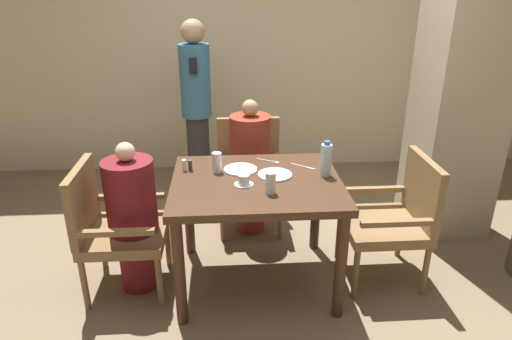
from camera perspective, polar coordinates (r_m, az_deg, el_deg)
The scene contains 20 objects.
ground_plane at distance 3.30m, azimuth 0.05°, elevation -13.51°, with size 16.00×16.00×0.00m, color #7A664C.
wall_back at distance 4.85m, azimuth -1.76°, elevation 16.26°, with size 8.00×0.06×2.80m.
pillar_stone at distance 3.86m, azimuth 24.71°, elevation 11.82°, with size 0.58×0.58×2.70m.
dining_table at distance 2.95m, azimuth 0.06°, elevation -3.20°, with size 1.08×0.91×0.77m.
chair_left_side at distance 3.12m, azimuth -17.60°, elevation -6.48°, with size 0.53×0.53×0.88m.
diner_in_left_chair at distance 3.07m, azimuth -15.14°, elevation -5.61°, with size 0.32×0.32×1.04m.
chair_far_side at distance 3.81m, azimuth -0.82°, elevation 0.06°, with size 0.53×0.53×0.88m.
diner_in_far_chair at distance 3.64m, azimuth -0.71°, elevation 0.51°, with size 0.32×0.32×1.11m.
chair_right_side at distance 3.23m, azimuth 17.07°, elevation -5.38°, with size 0.53×0.53×0.88m.
standing_host at distance 4.30m, azimuth -7.46°, elevation 8.17°, with size 0.28×0.31×1.63m.
plate_main_left at distance 2.97m, azimuth 2.38°, elevation -0.59°, with size 0.22×0.22×0.01m.
plate_main_right at distance 3.05m, azimuth -1.95°, elevation 0.07°, with size 0.22×0.22×0.01m.
teacup_with_saucer at distance 2.83m, azimuth -1.54°, elevation -1.34°, with size 0.12×0.12×0.07m.
water_bottle at distance 2.97m, azimuth 8.74°, elevation 1.29°, with size 0.07×0.07×0.24m.
glass_tall_near at distance 2.71m, azimuth 1.83°, elevation -1.62°, with size 0.06×0.06×0.13m.
glass_tall_mid at distance 3.02m, azimuth -4.90°, elevation 0.95°, with size 0.06×0.06×0.13m.
salt_shaker at distance 3.07m, azimuth -8.96°, elevation 0.60°, with size 0.03×0.03×0.08m.
pepper_shaker at distance 3.07m, azimuth -8.23°, elevation 0.58°, with size 0.03×0.03×0.07m.
fork_beside_plate at distance 3.20m, azimuth 1.79°, elevation 1.11°, with size 0.15×0.10×0.00m.
knife_beside_plate at distance 3.12m, azimuth 6.00°, elevation 0.42°, with size 0.15×0.12×0.00m.
Camera 1 is at (-0.18, -2.65, 1.95)m, focal length 32.00 mm.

